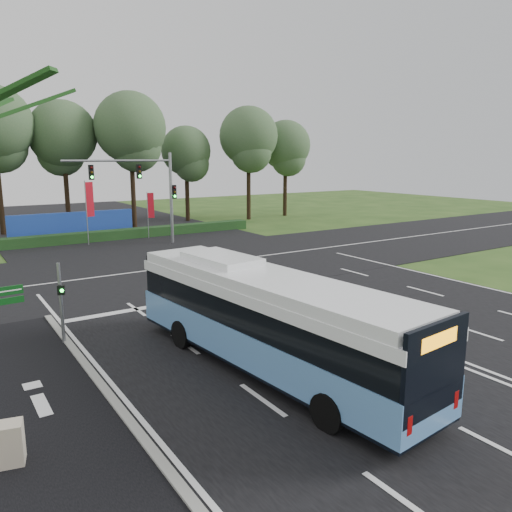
{
  "coord_description": "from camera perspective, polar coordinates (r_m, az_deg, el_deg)",
  "views": [
    {
      "loc": [
        -13.75,
        -15.6,
        6.66
      ],
      "look_at": [
        -2.23,
        2.0,
        2.47
      ],
      "focal_mm": 35.0,
      "sensor_mm": 36.0,
      "label": 1
    }
  ],
  "objects": [
    {
      "name": "city_bus",
      "position": [
        15.64,
        1.26,
        -7.26
      ],
      "size": [
        3.56,
        11.9,
        3.37
      ],
      "rotation": [
        0.0,
        0.0,
        0.1
      ],
      "color": "#558AC6",
      "rests_on": "ground"
    },
    {
      "name": "banner_flag_mid",
      "position": [
        42.2,
        -12.01,
        5.41
      ],
      "size": [
        0.57,
        0.12,
        3.86
      ],
      "rotation": [
        0.0,
        0.0,
        -0.13
      ],
      "color": "gray",
      "rests_on": "ground"
    },
    {
      "name": "utility_cabinet",
      "position": [
        12.79,
        -26.39,
        -18.78
      ],
      "size": [
        0.7,
        0.63,
        1.01
      ],
      "primitive_type": "cube",
      "rotation": [
        0.0,
        0.0,
        -0.23
      ],
      "color": "#BCAE98",
      "rests_on": "ground"
    },
    {
      "name": "road_cross",
      "position": [
        31.54,
        -6.58,
        -0.97
      ],
      "size": [
        120.0,
        14.0,
        0.05
      ],
      "primitive_type": "cube",
      "color": "black",
      "rests_on": "ground"
    },
    {
      "name": "eucalyptus_row",
      "position": [
        48.33,
        -18.97,
        13.21
      ],
      "size": [
        46.98,
        8.93,
        12.81
      ],
      "color": "black",
      "rests_on": "ground"
    },
    {
      "name": "bike_path",
      "position": [
        14.29,
        -25.44,
        -17.55
      ],
      "size": [
        5.0,
        18.0,
        0.06
      ],
      "primitive_type": "cube",
      "color": "black",
      "rests_on": "ground"
    },
    {
      "name": "hedge",
      "position": [
        42.85,
        -14.14,
        2.51
      ],
      "size": [
        22.0,
        1.2,
        0.8
      ],
      "primitive_type": "cube",
      "color": "#133416",
      "rests_on": "ground"
    },
    {
      "name": "road_main",
      "position": [
        21.83,
        7.85,
        -6.56
      ],
      "size": [
        20.0,
        120.0,
        0.04
      ],
      "primitive_type": "cube",
      "color": "black",
      "rests_on": "ground"
    },
    {
      "name": "traffic_light_gantry",
      "position": [
        38.76,
        -12.17,
        8.05
      ],
      "size": [
        8.41,
        0.28,
        7.0
      ],
      "color": "gray",
      "rests_on": "ground"
    },
    {
      "name": "banner_flag_left",
      "position": [
        40.12,
        -18.56,
        5.71
      ],
      "size": [
        0.69,
        0.3,
        4.91
      ],
      "rotation": [
        0.0,
        0.0,
        0.36
      ],
      "color": "gray",
      "rests_on": "ground"
    },
    {
      "name": "blue_hoarding",
      "position": [
        44.06,
        -20.18,
        3.31
      ],
      "size": [
        10.0,
        0.3,
        2.2
      ],
      "primitive_type": "cube",
      "color": "#1C3D9C",
      "rests_on": "ground"
    },
    {
      "name": "ground",
      "position": [
        21.84,
        7.84,
        -6.61
      ],
      "size": [
        120.0,
        120.0,
        0.0
      ],
      "primitive_type": "plane",
      "color": "#274617",
      "rests_on": "ground"
    },
    {
      "name": "kerb_strip",
      "position": [
        14.69,
        -15.8,
        -15.91
      ],
      "size": [
        0.25,
        18.0,
        0.12
      ],
      "primitive_type": "cube",
      "color": "gray",
      "rests_on": "ground"
    },
    {
      "name": "pedestrian_signal",
      "position": [
        19.11,
        -21.37,
        -4.77
      ],
      "size": [
        0.28,
        0.4,
        3.0
      ],
      "rotation": [
        0.0,
        0.0,
        -0.37
      ],
      "color": "gray",
      "rests_on": "ground"
    }
  ]
}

